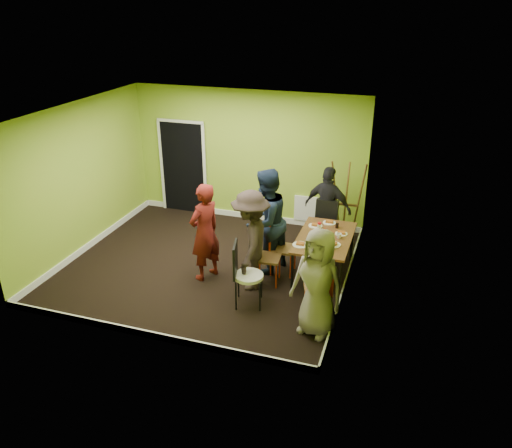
{
  "coord_description": "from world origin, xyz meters",
  "views": [
    {
      "loc": [
        3.28,
        -7.32,
        4.48
      ],
      "look_at": [
        0.91,
        0.0,
        0.96
      ],
      "focal_mm": 35.0,
      "sensor_mm": 36.0,
      "label": 1
    }
  ],
  "objects": [
    {
      "name": "ground",
      "position": [
        0.0,
        0.0,
        0.0
      ],
      "size": [
        5.0,
        5.0,
        0.0
      ],
      "primitive_type": "plane",
      "color": "black",
      "rests_on": "ground"
    },
    {
      "name": "room_walls",
      "position": [
        -0.02,
        0.04,
        0.99
      ],
      "size": [
        5.04,
        4.54,
        2.82
      ],
      "color": "#8BB32E",
      "rests_on": "ground"
    },
    {
      "name": "dining_table",
      "position": [
        2.05,
        0.3,
        0.7
      ],
      "size": [
        0.9,
        1.5,
        0.75
      ],
      "color": "black",
      "rests_on": "ground"
    },
    {
      "name": "chair_left_far",
      "position": [
        1.27,
        0.18,
        0.57
      ],
      "size": [
        0.43,
        0.42,
        1.01
      ],
      "rotation": [
        0.0,
        0.0,
        -1.55
      ],
      "color": "red",
      "rests_on": "ground"
    },
    {
      "name": "chair_left_near",
      "position": [
        1.11,
        -0.23,
        0.56
      ],
      "size": [
        0.46,
        0.45,
        1.0
      ],
      "rotation": [
        0.0,
        0.0,
        -1.47
      ],
      "color": "red",
      "rests_on": "ground"
    },
    {
      "name": "chair_back_end",
      "position": [
        1.89,
        1.26,
        0.71
      ],
      "size": [
        0.42,
        0.49,
        1.01
      ],
      "rotation": [
        0.0,
        0.0,
        3.12
      ],
      "color": "red",
      "rests_on": "ground"
    },
    {
      "name": "chair_front_end",
      "position": [
        2.22,
        -1.03,
        0.55
      ],
      "size": [
        0.51,
        0.51,
        0.98
      ],
      "rotation": [
        0.0,
        0.0,
        0.31
      ],
      "color": "red",
      "rests_on": "ground"
    },
    {
      "name": "chair_bentwood",
      "position": [
        1.03,
        -0.97,
        0.59
      ],
      "size": [
        0.51,
        0.5,
        1.06
      ],
      "rotation": [
        0.0,
        0.0,
        -1.33
      ],
      "color": "black",
      "rests_on": "ground"
    },
    {
      "name": "easel",
      "position": [
        2.2,
        1.72,
        0.83
      ],
      "size": [
        0.68,
        0.64,
        1.69
      ],
      "color": "brown",
      "rests_on": "ground"
    },
    {
      "name": "plate_near_left",
      "position": [
        1.81,
        0.67,
        0.76
      ],
      "size": [
        0.25,
        0.25,
        0.01
      ],
      "primitive_type": "cylinder",
      "color": "white",
      "rests_on": "dining_table"
    },
    {
      "name": "plate_near_right",
      "position": [
        1.72,
        -0.14,
        0.76
      ],
      "size": [
        0.26,
        0.26,
        0.01
      ],
      "primitive_type": "cylinder",
      "color": "white",
      "rests_on": "dining_table"
    },
    {
      "name": "plate_far_back",
      "position": [
        2.02,
        0.88,
        0.76
      ],
      "size": [
        0.23,
        0.23,
        0.01
      ],
      "primitive_type": "cylinder",
      "color": "white",
      "rests_on": "dining_table"
    },
    {
      "name": "plate_far_front",
      "position": [
        1.98,
        -0.18,
        0.76
      ],
      "size": [
        0.25,
        0.25,
        0.01
      ],
      "primitive_type": "cylinder",
      "color": "white",
      "rests_on": "dining_table"
    },
    {
      "name": "plate_wall_back",
      "position": [
        2.3,
        0.48,
        0.76
      ],
      "size": [
        0.21,
        0.21,
        0.01
      ],
      "primitive_type": "cylinder",
      "color": "white",
      "rests_on": "dining_table"
    },
    {
      "name": "plate_wall_front",
      "position": [
        2.23,
        0.03,
        0.76
      ],
      "size": [
        0.26,
        0.26,
        0.01
      ],
      "primitive_type": "cylinder",
      "color": "white",
      "rests_on": "dining_table"
    },
    {
      "name": "thermos",
      "position": [
        1.95,
        0.28,
        0.86
      ],
      "size": [
        0.07,
        0.07,
        0.23
      ],
      "primitive_type": "cylinder",
      "color": "white",
      "rests_on": "dining_table"
    },
    {
      "name": "blue_bottle",
      "position": [
        2.21,
        -0.04,
        0.86
      ],
      "size": [
        0.07,
        0.07,
        0.22
      ],
      "primitive_type": "cylinder",
      "color": "#182BB9",
      "rests_on": "dining_table"
    },
    {
      "name": "orange_bottle",
      "position": [
        2.01,
        0.45,
        0.79
      ],
      "size": [
        0.03,
        0.03,
        0.08
      ],
      "primitive_type": "cylinder",
      "color": "red",
      "rests_on": "dining_table"
    },
    {
      "name": "glass_mid",
      "position": [
        1.9,
        0.58,
        0.79
      ],
      "size": [
        0.06,
        0.06,
        0.09
      ],
      "primitive_type": "cylinder",
      "color": "black",
      "rests_on": "dining_table"
    },
    {
      "name": "glass_back",
      "position": [
        2.18,
        0.71,
        0.79
      ],
      "size": [
        0.06,
        0.06,
        0.09
      ],
      "primitive_type": "cylinder",
      "color": "black",
      "rests_on": "dining_table"
    },
    {
      "name": "glass_front",
      "position": [
        2.23,
        -0.13,
        0.8
      ],
      "size": [
        0.06,
        0.06,
        0.1
      ],
      "primitive_type": "cylinder",
      "color": "black",
      "rests_on": "dining_table"
    },
    {
      "name": "cup_a",
      "position": [
        1.9,
        0.13,
        0.8
      ],
      "size": [
        0.14,
        0.14,
        0.11
      ],
      "primitive_type": "imported",
      "color": "white",
      "rests_on": "dining_table"
    },
    {
      "name": "cup_b",
      "position": [
        2.29,
        0.32,
        0.79
      ],
      "size": [
        0.09,
        0.09,
        0.08
      ],
      "primitive_type": "imported",
      "color": "white",
      "rests_on": "dining_table"
    },
    {
      "name": "person_standing",
      "position": [
        0.13,
        -0.38,
        0.86
      ],
      "size": [
        0.63,
        0.74,
        1.72
      ],
      "primitive_type": "imported",
      "rotation": [
        0.0,
        0.0,
        -1.99
      ],
      "color": "#55120E",
      "rests_on": "ground"
    },
    {
      "name": "person_left_far",
      "position": [
        1.03,
        0.18,
        0.94
      ],
      "size": [
        0.99,
        1.1,
        1.88
      ],
      "primitive_type": "imported",
      "rotation": [
        0.0,
        0.0,
        -1.93
      ],
      "color": "#152035",
      "rests_on": "ground"
    },
    {
      "name": "person_left_near",
      "position": [
        0.96,
        -0.44,
        0.86
      ],
      "size": [
        0.83,
        1.2,
        1.71
      ],
      "primitive_type": "imported",
      "rotation": [
        0.0,
        0.0,
        -1.39
      ],
      "color": "black",
      "rests_on": "ground"
    },
    {
      "name": "person_back_end",
      "position": [
        1.88,
        1.43,
        0.81
      ],
      "size": [
        1.02,
        0.62,
        1.62
      ],
      "primitive_type": "imported",
      "rotation": [
        0.0,
        0.0,
        2.89
      ],
      "color": "black",
      "rests_on": "ground"
    },
    {
      "name": "person_front_end",
      "position": [
        2.26,
        -1.33,
        0.82
      ],
      "size": [
        0.92,
        0.74,
        1.64
      ],
      "primitive_type": "imported",
      "rotation": [
        0.0,
        0.0,
        -0.31
      ],
      "color": "gray",
      "rests_on": "ground"
    }
  ]
}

